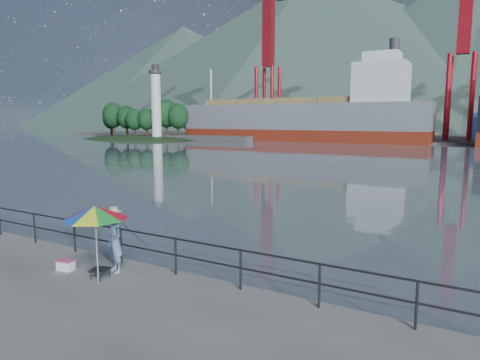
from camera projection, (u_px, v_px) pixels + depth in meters
name	position (u px, v px, depth m)	size (l,w,h in m)	color
harbor_water	(448.00, 133.00, 122.93)	(500.00, 280.00, 0.00)	slate
guardrail	(97.00, 240.00, 12.86)	(22.00, 0.06, 1.03)	#2D3033
lighthouse_islet	(139.00, 137.00, 91.79)	(48.00, 26.40, 19.20)	#263F1E
fisherman	(115.00, 242.00, 11.58)	(0.61, 0.40, 1.66)	#1B4A8C
beach_umbrella	(95.00, 213.00, 10.63)	(1.86, 1.86, 2.01)	white
folding_stool	(100.00, 273.00, 11.15)	(0.53, 0.53, 0.28)	black
cooler_bag	(66.00, 266.00, 11.81)	(0.42, 0.28, 0.24)	white
fishing_rod	(132.00, 260.00, 12.62)	(0.02, 0.02, 2.30)	black
bulk_carrier	(307.00, 119.00, 84.18)	(49.48, 8.56, 14.50)	maroon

